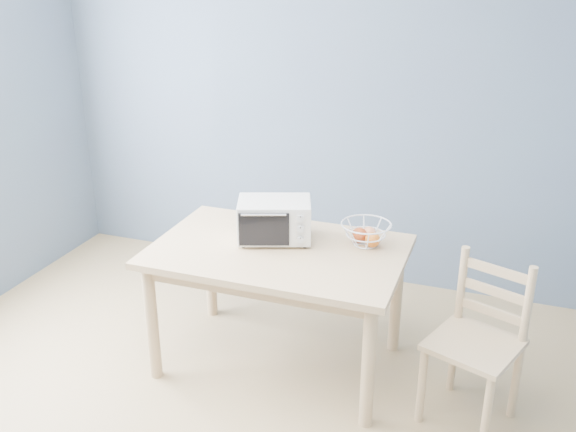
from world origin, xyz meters
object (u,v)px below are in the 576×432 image
(dining_table, at_px, (278,265))
(fruit_basket, at_px, (366,234))
(dining_chair, at_px, (477,345))
(toaster_oven, at_px, (272,220))

(dining_table, relative_size, fruit_basket, 3.84)
(dining_table, relative_size, dining_chair, 1.59)
(dining_chair, bearing_deg, toaster_oven, -168.98)
(toaster_oven, xyz_separation_m, dining_chair, (1.19, -0.20, -0.44))
(dining_table, xyz_separation_m, dining_chair, (1.12, -0.11, -0.22))
(dining_chair, bearing_deg, dining_table, -164.78)
(toaster_oven, height_order, fruit_basket, toaster_oven)
(fruit_basket, bearing_deg, dining_chair, -25.63)
(toaster_oven, xyz_separation_m, fruit_basket, (0.52, 0.12, -0.06))
(dining_table, xyz_separation_m, toaster_oven, (-0.07, 0.10, 0.23))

